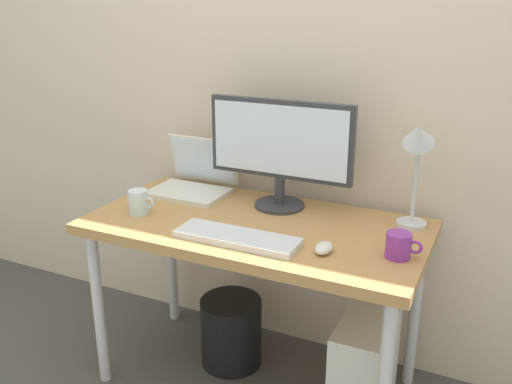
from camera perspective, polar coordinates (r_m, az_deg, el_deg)
name	(u,v)px	position (r m, az deg, el deg)	size (l,w,h in m)	color
ground_plane	(256,380)	(2.45, 0.00, -18.61)	(6.00, 6.00, 0.00)	#4C4742
back_wall	(297,52)	(2.29, 4.21, 14.08)	(4.40, 0.04, 2.60)	beige
desk	(256,239)	(2.12, 0.00, -4.83)	(1.26, 0.64, 0.71)	#B7844C
monitor	(280,147)	(2.17, 2.47, 4.66)	(0.59, 0.20, 0.43)	#333338
laptop	(195,178)	(2.42, -6.28, 1.38)	(0.32, 0.27, 0.23)	silver
desk_lamp	(417,151)	(2.02, 16.11, 4.01)	(0.11, 0.16, 0.41)	silver
keyboard	(237,238)	(1.93, -1.93, -4.69)	(0.44, 0.14, 0.02)	silver
mouse	(324,248)	(1.86, 6.93, -5.69)	(0.06, 0.09, 0.03)	silver
coffee_mug	(399,246)	(1.86, 14.38, -5.31)	(0.12, 0.08, 0.08)	purple
glass_cup	(139,202)	(2.20, -11.88, -1.02)	(0.11, 0.08, 0.10)	silver
computer_tower	(364,370)	(2.19, 10.97, -17.37)	(0.18, 0.36, 0.42)	silver
wastebasket	(231,331)	(2.47, -2.54, -14.02)	(0.26, 0.26, 0.30)	black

